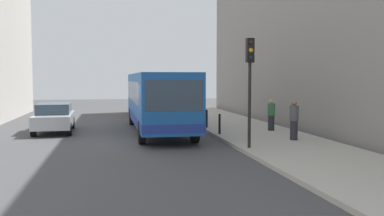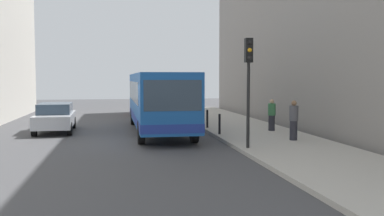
{
  "view_description": "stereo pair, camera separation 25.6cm",
  "coord_description": "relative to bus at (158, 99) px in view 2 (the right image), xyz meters",
  "views": [
    {
      "loc": [
        -1.58,
        -18.25,
        2.75
      ],
      "look_at": [
        2.21,
        1.6,
        1.37
      ],
      "focal_mm": 40.24,
      "sensor_mm": 36.0,
      "label": 1
    },
    {
      "loc": [
        -1.33,
        -18.3,
        2.75
      ],
      "look_at": [
        2.21,
        1.6,
        1.37
      ],
      "focal_mm": 40.24,
      "sensor_mm": 36.0,
      "label": 2
    }
  ],
  "objects": [
    {
      "name": "pedestrian_near_signal",
      "position": [
        5.25,
        -4.95,
        -0.74
      ],
      "size": [
        0.38,
        0.38,
        1.68
      ],
      "rotation": [
        0.0,
        0.0,
        1.76
      ],
      "color": "#26262D",
      "rests_on": "sidewalk"
    },
    {
      "name": "bus",
      "position": [
        0.0,
        0.0,
        0.0
      ],
      "size": [
        2.57,
        11.03,
        3.0
      ],
      "rotation": [
        0.0,
        0.0,
        3.15
      ],
      "color": "#19519E",
      "rests_on": "ground"
    },
    {
      "name": "traffic_light",
      "position": [
        2.73,
        -6.58,
        1.28
      ],
      "size": [
        0.28,
        0.33,
        4.1
      ],
      "color": "black",
      "rests_on": "sidewalk"
    },
    {
      "name": "car_beside_bus",
      "position": [
        -5.23,
        0.92,
        -0.94
      ],
      "size": [
        1.98,
        4.46,
        1.48
      ],
      "rotation": [
        0.0,
        0.0,
        3.17
      ],
      "color": "#A5A8AD",
      "rests_on": "ground"
    },
    {
      "name": "sidewalk",
      "position": [
        4.58,
        -3.7,
        -1.65
      ],
      "size": [
        4.4,
        40.0,
        0.15
      ],
      "primitive_type": "cube",
      "color": "#ADA89E",
      "rests_on": "ground"
    },
    {
      "name": "pedestrian_mid_sidewalk",
      "position": [
        5.52,
        -1.64,
        -0.8
      ],
      "size": [
        0.38,
        0.38,
        1.57
      ],
      "rotation": [
        0.0,
        0.0,
        4.44
      ],
      "color": "#26262D",
      "rests_on": "sidewalk"
    },
    {
      "name": "car_behind_bus",
      "position": [
        0.01,
        10.7,
        -0.94
      ],
      "size": [
        2.13,
        4.52,
        1.48
      ],
      "rotation": [
        0.0,
        0.0,
        3.07
      ],
      "color": "maroon",
      "rests_on": "ground"
    },
    {
      "name": "ground_plane",
      "position": [
        -0.82,
        -3.7,
        -1.73
      ],
      "size": [
        80.0,
        80.0,
        0.0
      ],
      "primitive_type": "plane",
      "color": "#424244"
    },
    {
      "name": "bollard_mid",
      "position": [
        2.63,
        0.24,
        -1.1
      ],
      "size": [
        0.11,
        0.11,
        0.95
      ],
      "primitive_type": "cylinder",
      "color": "black",
      "rests_on": "sidewalk"
    },
    {
      "name": "bollard_near",
      "position": [
        2.63,
        -2.49,
        -1.1
      ],
      "size": [
        0.11,
        0.11,
        0.95
      ],
      "primitive_type": "cylinder",
      "color": "black",
      "rests_on": "sidewalk"
    }
  ]
}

